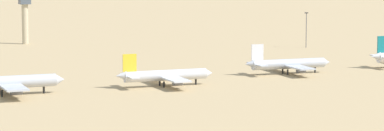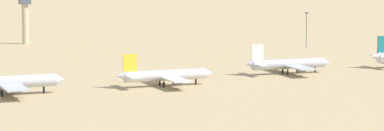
{
  "view_description": "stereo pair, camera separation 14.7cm",
  "coord_description": "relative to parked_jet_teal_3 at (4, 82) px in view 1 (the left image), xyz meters",
  "views": [
    {
      "loc": [
        -127.87,
        -296.18,
        43.99
      ],
      "look_at": [
        10.13,
        -4.85,
        6.0
      ],
      "focal_mm": 87.69,
      "sensor_mm": 36.0,
      "label": 1
    },
    {
      "loc": [
        -127.74,
        -296.24,
        43.99
      ],
      "look_at": [
        10.13,
        -4.85,
        6.0
      ],
      "focal_mm": 87.69,
      "sensor_mm": 36.0,
      "label": 2
    }
  ],
  "objects": [
    {
      "name": "light_pole_mid",
      "position": [
        169.18,
        91.02,
        5.48
      ],
      "size": [
        1.8,
        0.5,
        16.9
      ],
      "color": "#59595E",
      "rests_on": "ground"
    },
    {
      "name": "control_tower",
      "position": [
        52.57,
        166.94,
        11.15
      ],
      "size": [
        5.2,
        5.2,
        25.43
      ],
      "color": "#C6B793",
      "rests_on": "ground"
    },
    {
      "name": "parked_jet_yellow_4",
      "position": [
        54.08,
        -2.6,
        -0.44
      ],
      "size": [
        34.75,
        29.27,
        11.47
      ],
      "rotation": [
        0.0,
        0.0,
        -0.07
      ],
      "color": "silver",
      "rests_on": "ground"
    },
    {
      "name": "parked_jet_teal_3",
      "position": [
        0.0,
        0.0,
        0.0
      ],
      "size": [
        38.79,
        32.66,
        12.81
      ],
      "rotation": [
        0.0,
        0.0,
        -0.06
      ],
      "color": "silver",
      "rests_on": "ground"
    },
    {
      "name": "parked_jet_white_5",
      "position": [
        108.91,
        8.26,
        -0.43
      ],
      "size": [
        34.87,
        29.48,
        11.51
      ],
      "rotation": [
        0.0,
        0.0,
        -0.1
      ],
      "color": "silver",
      "rests_on": "ground"
    },
    {
      "name": "ground",
      "position": [
        56.38,
        6.88,
        -4.2
      ],
      "size": [
        4000.0,
        4000.0,
        0.0
      ],
      "primitive_type": "plane",
      "color": "tan"
    }
  ]
}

